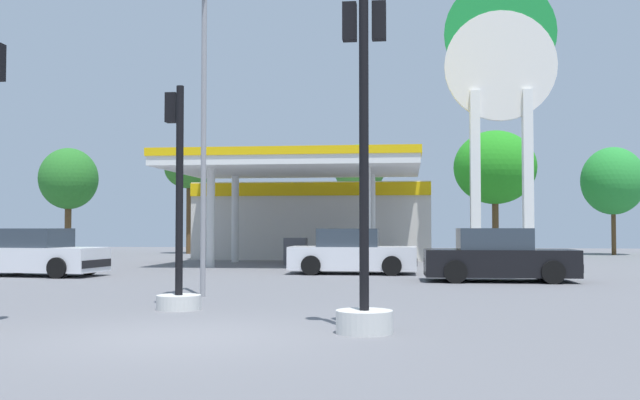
% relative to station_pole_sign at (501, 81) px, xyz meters
% --- Properties ---
extents(ground_plane, '(90.00, 90.00, 0.00)m').
position_rel_station_pole_sign_xyz_m(ground_plane, '(-7.11, -21.26, -7.69)').
color(ground_plane, slate).
rests_on(ground_plane, ground).
extents(gas_station, '(11.18, 13.76, 4.45)m').
position_rel_station_pole_sign_xyz_m(gas_station, '(-8.43, 4.03, -5.49)').
color(gas_station, beige).
rests_on(gas_station, ground).
extents(station_pole_sign, '(4.66, 0.56, 12.06)m').
position_rel_station_pole_sign_xyz_m(station_pole_sign, '(0.00, 0.00, 0.00)').
color(station_pole_sign, white).
rests_on(station_pole_sign, ground).
extents(car_0, '(4.18, 1.93, 1.49)m').
position_rel_station_pole_sign_xyz_m(car_0, '(-5.73, -7.10, -7.01)').
color(car_0, black).
rests_on(car_0, ground).
extents(car_1, '(4.26, 2.00, 1.51)m').
position_rel_station_pole_sign_xyz_m(car_1, '(-1.35, -9.97, -7.01)').
color(car_1, black).
rests_on(car_1, ground).
extents(car_2, '(4.37, 2.31, 1.50)m').
position_rel_station_pole_sign_xyz_m(car_2, '(-15.55, -9.33, -7.01)').
color(car_2, black).
rests_on(car_2, ground).
extents(traffic_signal_0, '(0.83, 0.83, 5.00)m').
position_rel_station_pole_sign_xyz_m(traffic_signal_0, '(-4.55, -20.56, -6.16)').
color(traffic_signal_0, silver).
rests_on(traffic_signal_0, ground).
extents(traffic_signal_1, '(0.83, 0.83, 4.21)m').
position_rel_station_pole_sign_xyz_m(traffic_signal_1, '(-8.20, -17.93, -6.58)').
color(traffic_signal_1, silver).
rests_on(traffic_signal_1, ground).
extents(tree_0, '(3.35, 3.35, 6.12)m').
position_rel_station_pole_sign_xyz_m(tree_0, '(-23.39, 9.04, -3.37)').
color(tree_0, brown).
rests_on(tree_0, ground).
extents(tree_1, '(2.82, 2.82, 6.05)m').
position_rel_station_pole_sign_xyz_m(tree_1, '(-16.50, 9.98, -2.83)').
color(tree_1, brown).
rests_on(tree_1, ground).
extents(tree_2, '(2.95, 2.95, 6.25)m').
position_rel_station_pole_sign_xyz_m(tree_2, '(-6.61, 10.24, -2.86)').
color(tree_2, brown).
rests_on(tree_2, ground).
extents(tree_3, '(4.48, 4.48, 6.83)m').
position_rel_station_pole_sign_xyz_m(tree_3, '(0.86, 9.58, -2.89)').
color(tree_3, brown).
rests_on(tree_3, ground).
extents(tree_4, '(3.45, 3.45, 5.98)m').
position_rel_station_pole_sign_xyz_m(tree_4, '(7.43, 10.97, -3.59)').
color(tree_4, brown).
rests_on(tree_4, ground).
extents(corner_streetlamp, '(0.24, 1.48, 6.81)m').
position_rel_station_pole_sign_xyz_m(corner_streetlamp, '(-8.44, -15.60, -3.59)').
color(corner_streetlamp, gray).
rests_on(corner_streetlamp, ground).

